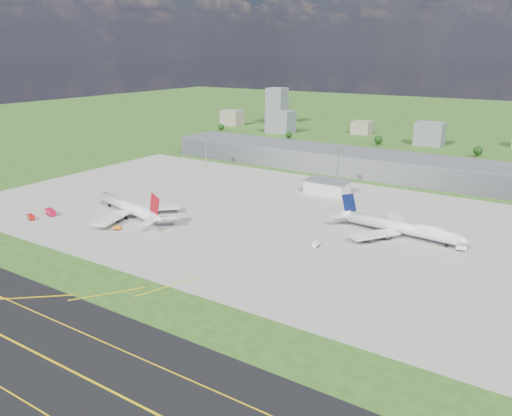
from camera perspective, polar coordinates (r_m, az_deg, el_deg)
The scene contains 23 objects.
ground at distance 371.28m, azimuth 9.97°, elevation 3.68°, with size 1400.00×1400.00×0.00m, color #2E541A.
taxiway at distance 178.75m, azimuth -26.03°, elevation -13.52°, with size 1400.00×60.00×0.06m, color black.
apron at distance 271.81m, azimuth 2.77°, elevation -1.16°, with size 360.00×190.00×0.08m, color gray.
terminal at distance 383.19m, azimuth 10.91°, elevation 5.21°, with size 300.00×42.00×15.00m, color slate.
ops_building at distance 321.94m, azimuth 8.14°, elevation 2.39°, with size 26.00×16.00×8.00m, color silver.
mast_west at distance 387.98m, azimuth -5.80°, elevation 7.12°, with size 3.50×2.00×25.90m.
mast_center at distance 332.11m, azimuth 9.33°, elevation 5.23°, with size 3.50×2.00×25.90m.
airliner_red_twin at distance 281.33m, azimuth -14.24°, elevation 0.01°, with size 66.84×51.14×18.61m.
airliner_blue_quad at distance 252.94m, azimuth 16.26°, elevation -2.16°, with size 66.55×51.98×17.37m.
fire_truck at distance 297.89m, azimuth -22.42°, elevation -0.47°, with size 8.49×4.91×3.55m.
crash_tender at distance 294.48m, azimuth -24.32°, elevation -0.98°, with size 5.72×3.66×2.82m.
tug_yellow at distance 263.17m, azimuth -15.54°, elevation -2.23°, with size 4.36×3.69×1.87m.
van_white_near at distance 233.25m, azimuth 6.87°, elevation -4.18°, with size 2.30×4.80×2.44m.
van_white_far at distance 245.71m, azimuth 22.39°, elevation -4.30°, with size 4.85×3.06×2.35m.
bldg_far_w at distance 622.70m, azimuth -2.73°, elevation 10.27°, with size 24.00×20.00×18.00m, color gray.
bldg_w at distance 562.76m, azimuth 2.82°, elevation 9.81°, with size 28.00×22.00×24.00m, color slate.
bldg_cw at distance 565.42m, azimuth 12.01°, elevation 8.98°, with size 20.00×18.00×14.00m, color gray.
bldg_c at distance 513.13m, azimuth 19.23°, elevation 8.01°, with size 26.00×20.00×22.00m, color slate.
bldg_tall_w at distance 633.06m, azimuth 2.41°, elevation 11.58°, with size 22.00×20.00×44.00m, color slate.
tree_far_w at distance 571.48m, azimuth -4.01°, elevation 9.22°, with size 7.20×7.20×8.80m.
tree_w at distance 519.05m, azimuth 3.76°, elevation 8.35°, with size 6.75×6.75×8.25m.
tree_c at distance 496.41m, azimuth 13.81°, elevation 7.58°, with size 8.10×8.10×9.90m.
tree_e at distance 470.69m, azimuth 24.02°, elevation 6.02°, with size 7.65×7.65×9.35m.
Camera 1 is at (137.86, -183.63, 86.77)m, focal length 35.00 mm.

